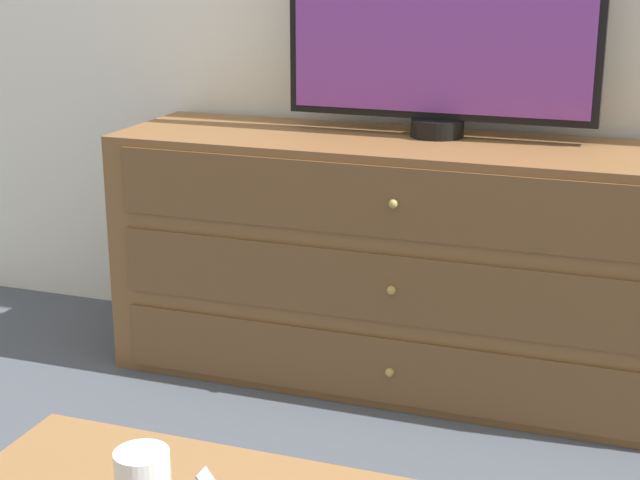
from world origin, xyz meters
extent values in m
plane|color=#474C56|center=(0.00, 0.00, 0.00)|extent=(12.00, 12.00, 0.00)
cube|color=brown|center=(-0.11, -0.25, 0.34)|extent=(1.65, 0.44, 0.68)
cube|color=brown|center=(-0.11, -0.48, 0.11)|extent=(1.51, 0.01, 0.18)
sphere|color=tan|center=(-0.11, -0.48, 0.11)|extent=(0.02, 0.02, 0.02)
cube|color=brown|center=(-0.11, -0.48, 0.34)|extent=(1.51, 0.01, 0.18)
sphere|color=tan|center=(-0.11, -0.48, 0.34)|extent=(0.02, 0.02, 0.02)
cube|color=brown|center=(-0.11, -0.48, 0.56)|extent=(1.51, 0.01, 0.18)
sphere|color=tan|center=(-0.11, -0.48, 0.56)|extent=(0.02, 0.02, 0.02)
cylinder|color=black|center=(-0.08, -0.17, 0.70)|extent=(0.14, 0.14, 0.05)
cube|color=black|center=(-0.08, -0.16, 1.01)|extent=(0.84, 0.04, 0.57)
cube|color=#7A3893|center=(-0.08, -0.19, 1.01)|extent=(0.80, 0.01, 0.53)
camera|label=1|loc=(0.50, -2.73, 1.17)|focal=55.00mm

